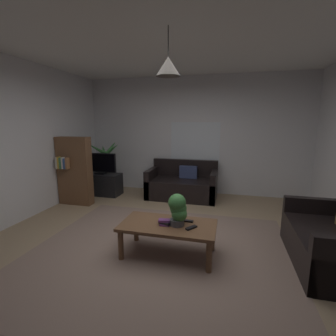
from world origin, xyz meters
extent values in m
cube|color=#9E8466|center=(0.00, 0.00, -0.01)|extent=(5.21, 5.52, 0.02)
cube|color=gray|center=(0.00, -0.20, 0.00)|extent=(3.38, 3.03, 0.01)
cube|color=silver|center=(0.00, 2.79, 1.37)|extent=(5.33, 0.06, 2.74)
cube|color=white|center=(0.00, 0.00, 2.75)|extent=(5.21, 5.52, 0.02)
cube|color=white|center=(0.04, 2.76, 1.15)|extent=(1.16, 0.01, 1.07)
cube|color=black|center=(-0.16, 2.23, 0.21)|extent=(1.53, 0.86, 0.42)
cube|color=black|center=(-0.16, 2.60, 0.62)|extent=(1.53, 0.12, 0.40)
cube|color=black|center=(-0.87, 2.23, 0.32)|extent=(0.12, 0.86, 0.64)
cube|color=black|center=(0.54, 2.23, 0.32)|extent=(0.12, 0.86, 0.64)
cube|color=navy|center=(-0.06, 2.42, 0.56)|extent=(0.40, 0.13, 0.28)
cube|color=black|center=(2.07, 0.06, 0.21)|extent=(0.86, 1.38, 0.42)
cube|color=black|center=(2.07, 0.69, 0.32)|extent=(0.86, 0.12, 0.64)
cube|color=brown|center=(0.13, -0.19, 0.40)|extent=(1.21, 0.63, 0.04)
cylinder|color=brown|center=(-0.42, -0.45, 0.19)|extent=(0.07, 0.07, 0.38)
cylinder|color=brown|center=(0.67, -0.45, 0.19)|extent=(0.07, 0.07, 0.38)
cylinder|color=brown|center=(-0.42, 0.06, 0.19)|extent=(0.07, 0.07, 0.38)
cylinder|color=brown|center=(0.67, 0.06, 0.19)|extent=(0.07, 0.07, 0.38)
cube|color=#72387F|center=(0.10, -0.23, 0.43)|extent=(0.13, 0.12, 0.02)
cube|color=black|center=(0.10, -0.24, 0.46)|extent=(0.17, 0.12, 0.03)
cube|color=#72387F|center=(0.09, -0.23, 0.48)|extent=(0.15, 0.10, 0.03)
cube|color=black|center=(0.35, -0.07, 0.43)|extent=(0.16, 0.06, 0.02)
cube|color=black|center=(0.43, -0.26, 0.43)|extent=(0.13, 0.16, 0.02)
cylinder|color=#4C4C51|center=(0.24, -0.20, 0.46)|extent=(0.18, 0.18, 0.08)
sphere|color=#3D7F3D|center=(0.27, -0.20, 0.57)|extent=(0.20, 0.20, 0.20)
sphere|color=#3D7F3D|center=(0.25, -0.18, 0.64)|extent=(0.21, 0.21, 0.21)
sphere|color=#3D7F3D|center=(0.24, -0.19, 0.71)|extent=(0.22, 0.22, 0.22)
cube|color=black|center=(-2.05, 2.01, 0.25)|extent=(0.90, 0.44, 0.50)
cube|color=black|center=(-2.05, 1.99, 0.77)|extent=(0.78, 0.05, 0.44)
cube|color=black|center=(-2.05, 1.96, 0.77)|extent=(0.74, 0.00, 0.40)
cube|color=black|center=(-2.05, 1.99, 0.52)|extent=(0.24, 0.16, 0.04)
cylinder|color=#4C4C51|center=(-2.14, 2.47, 0.15)|extent=(0.32, 0.32, 0.30)
cylinder|color=brown|center=(-2.14, 2.47, 0.61)|extent=(0.05, 0.05, 0.62)
cone|color=#3D7F3D|center=(-1.96, 2.43, 1.04)|extent=(0.44, 0.19, 0.34)
cone|color=#3D7F3D|center=(-2.08, 2.64, 1.06)|extent=(0.21, 0.42, 0.40)
cone|color=#3D7F3D|center=(-2.29, 2.61, 0.99)|extent=(0.35, 0.39, 0.31)
cone|color=#3D7F3D|center=(-2.32, 2.31, 1.05)|extent=(0.42, 0.42, 0.40)
cone|color=#3D7F3D|center=(-2.10, 2.29, 0.97)|extent=(0.15, 0.39, 0.23)
cube|color=brown|center=(-2.23, 1.28, 0.70)|extent=(0.70, 0.22, 1.40)
cube|color=beige|center=(-2.51, 1.16, 0.88)|extent=(0.04, 0.16, 0.23)
cube|color=gold|center=(-2.47, 1.16, 0.89)|extent=(0.04, 0.16, 0.24)
cube|color=#387247|center=(-2.42, 1.16, 0.88)|extent=(0.05, 0.16, 0.22)
cube|color=beige|center=(-2.37, 1.16, 0.89)|extent=(0.03, 0.16, 0.23)
cube|color=#2D4C8C|center=(-2.33, 1.16, 0.88)|extent=(0.04, 0.16, 0.21)
cube|color=#99663F|center=(-2.28, 1.16, 0.88)|extent=(0.04, 0.16, 0.23)
cylinder|color=black|center=(0.13, -0.19, 2.58)|extent=(0.01, 0.01, 0.32)
cone|color=#4C4742|center=(0.13, -0.19, 2.31)|extent=(0.28, 0.28, 0.21)
camera|label=1|loc=(0.84, -3.02, 1.70)|focal=26.09mm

